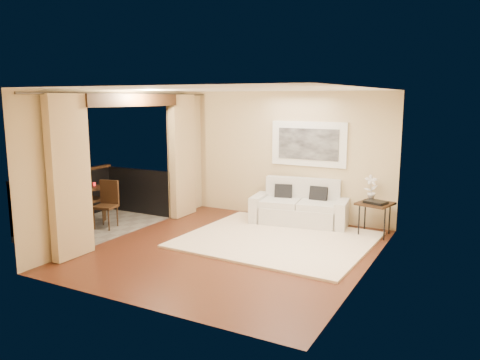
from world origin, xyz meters
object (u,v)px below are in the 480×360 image
Objects in this scene: balcony_chair_near at (108,200)px; bistro_table at (86,191)px; sofa at (300,209)px; orchid at (371,188)px; balcony_chair_far at (86,195)px; side_table at (375,206)px; ice_bucket at (82,181)px.

bistro_table is at bearing 160.90° from balcony_chair_near.
orchid is (1.40, 0.09, 0.55)m from sofa.
balcony_chair_near is (0.59, -0.00, -0.05)m from balcony_chair_far.
orchid is (-0.13, 0.18, 0.30)m from side_table.
orchid reaches higher than ice_bucket.
side_table is at bearing -12.08° from sofa.
ice_bucket reaches higher than sofa.
bistro_table is at bearing -162.97° from sofa.
balcony_chair_far is at bearing -30.97° from ice_bucket.
orchid is 5.87m from ice_bucket.
balcony_chair_far reaches higher than balcony_chair_near.
balcony_chair_near is 4.69× the size of ice_bucket.
balcony_chair_near is 0.87m from ice_bucket.
sofa is at bearing 25.79° from bistro_table.
sofa is 1.50m from orchid.
bistro_table reaches higher than side_table.
orchid is 5.18m from balcony_chair_near.
orchid is 0.48× the size of balcony_chair_far.
orchid reaches higher than bistro_table.
sofa is at bearing 18.17° from balcony_chair_near.
sofa is 1.54m from side_table.
bistro_table is 0.24m from ice_bucket.
ice_bucket is at bearing 158.14° from balcony_chair_near.
side_table is 0.37m from orchid.
orchid reaches higher than side_table.
ice_bucket is at bearing -164.36° from sofa.
orchid is 0.52× the size of balcony_chair_near.
balcony_chair_near is at bearing -158.47° from side_table.
balcony_chair_far is at bearing -161.71° from sofa.
side_table is 0.68× the size of balcony_chair_far.
balcony_chair_near is at bearing -157.74° from sofa.
sofa is at bearing -145.52° from balcony_chair_far.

